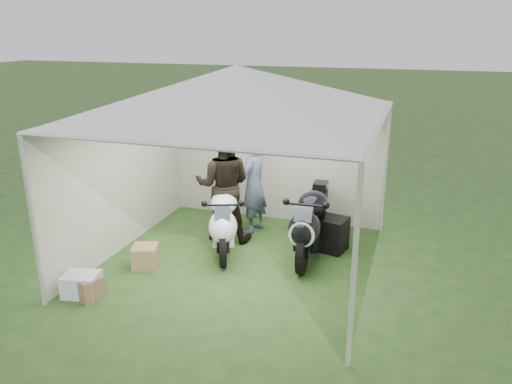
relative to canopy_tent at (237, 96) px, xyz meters
The scene contains 12 objects.
ground 2.58m from the canopy_tent, 89.22° to the right, with size 80.00×80.00×0.00m, color #264119.
canopy_tent is the anchor object (origin of this frame).
motorcycle_white 2.09m from the canopy_tent, 139.86° to the left, with size 0.92×1.89×0.97m.
motorcycle_black 2.30m from the canopy_tent, 28.66° to the left, with size 0.53×2.13×1.05m.
paddock_stand 3.01m from the canopy_tent, 57.54° to the left, with size 0.45×0.28×0.34m, color blue.
person_dark_jacket 1.82m from the canopy_tent, 126.73° to the left, with size 0.96×0.74×1.97m, color black.
person_blue_jacket 2.10m from the canopy_tent, 97.61° to the left, with size 0.64×0.42×1.75m, color slate.
equipment_box 2.76m from the canopy_tent, 35.05° to the left, with size 0.55×0.44×0.55m, color black.
crate_0 3.38m from the canopy_tent, 135.32° to the right, with size 0.47×0.36×0.31m, color #B9BEC2.
crate_1 2.80m from the canopy_tent, 154.31° to the right, with size 0.37×0.37×0.33m, color olive.
crate_2 3.40m from the canopy_tent, 138.72° to the right, with size 0.28×0.23×0.20m, color silver.
crate_3 3.35m from the canopy_tent, 133.96° to the right, with size 0.44×0.32×0.30m, color brown.
Camera 1 is at (2.48, -6.64, 3.49)m, focal length 35.00 mm.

